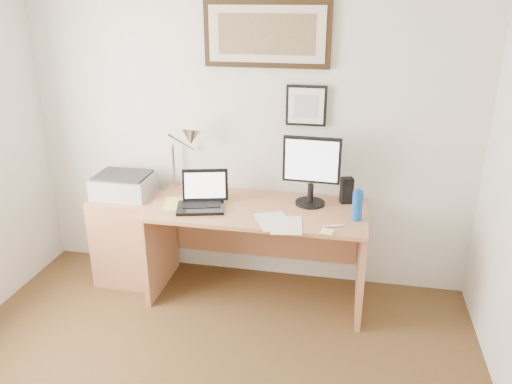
% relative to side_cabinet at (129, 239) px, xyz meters
% --- Properties ---
extents(wall_back, '(3.50, 0.02, 2.50)m').
position_rel_side_cabinet_xyz_m(wall_back, '(0.92, 0.32, 0.89)').
color(wall_back, silver).
rests_on(wall_back, ground).
extents(side_cabinet, '(0.50, 0.40, 0.73)m').
position_rel_side_cabinet_xyz_m(side_cabinet, '(0.00, 0.00, 0.00)').
color(side_cabinet, '#A96D47').
rests_on(side_cabinet, floor).
extents(water_bottle, '(0.07, 0.07, 0.21)m').
position_rel_side_cabinet_xyz_m(water_bottle, '(1.79, -0.12, 0.49)').
color(water_bottle, '#0D4EB2').
rests_on(water_bottle, desk).
extents(bottle_cap, '(0.04, 0.04, 0.02)m').
position_rel_side_cabinet_xyz_m(bottle_cap, '(1.79, -0.12, 0.60)').
color(bottle_cap, '#0D4EB2').
rests_on(bottle_cap, water_bottle).
extents(speaker, '(0.10, 0.10, 0.20)m').
position_rel_side_cabinet_xyz_m(speaker, '(1.71, 0.18, 0.48)').
color(speaker, black).
rests_on(speaker, desk).
extents(paper_sheet_a, '(0.32, 0.36, 0.00)m').
position_rel_side_cabinet_xyz_m(paper_sheet_a, '(1.22, -0.26, 0.39)').
color(paper_sheet_a, silver).
rests_on(paper_sheet_a, desk).
extents(paper_sheet_b, '(0.25, 0.32, 0.00)m').
position_rel_side_cabinet_xyz_m(paper_sheet_b, '(1.32, -0.31, 0.39)').
color(paper_sheet_b, silver).
rests_on(paper_sheet_b, desk).
extents(sticky_pad, '(0.10, 0.10, 0.01)m').
position_rel_side_cabinet_xyz_m(sticky_pad, '(1.60, -0.36, 0.39)').
color(sticky_pad, '#FFFE78').
rests_on(sticky_pad, desk).
extents(marker_pen, '(0.14, 0.06, 0.02)m').
position_rel_side_cabinet_xyz_m(marker_pen, '(1.64, -0.27, 0.39)').
color(marker_pen, white).
rests_on(marker_pen, desk).
extents(book, '(0.24, 0.29, 0.02)m').
position_rel_side_cabinet_xyz_m(book, '(0.38, -0.15, 0.39)').
color(book, '#DFDA69').
rests_on(book, desk).
extents(desk, '(1.60, 0.70, 0.75)m').
position_rel_side_cabinet_xyz_m(desk, '(1.07, 0.04, 0.15)').
color(desk, '#A96D47').
rests_on(desk, floor).
extents(laptop, '(0.39, 0.37, 0.26)m').
position_rel_side_cabinet_xyz_m(laptop, '(0.67, -0.11, 0.44)').
color(laptop, black).
rests_on(laptop, desk).
extents(lcd_monitor, '(0.42, 0.22, 0.52)m').
position_rel_side_cabinet_xyz_m(lcd_monitor, '(1.44, 0.09, 0.68)').
color(lcd_monitor, black).
rests_on(lcd_monitor, desk).
extents(printer, '(0.44, 0.34, 0.18)m').
position_rel_side_cabinet_xyz_m(printer, '(-0.02, 0.04, 0.45)').
color(printer, '#ABABAE').
rests_on(printer, side_cabinet).
extents(desk_lamp, '(0.29, 0.27, 0.53)m').
position_rel_side_cabinet_xyz_m(desk_lamp, '(0.51, 0.13, 0.82)').
color(desk_lamp, silver).
rests_on(desk_lamp, desk).
extents(picture_large, '(0.92, 0.04, 0.47)m').
position_rel_side_cabinet_xyz_m(picture_large, '(1.07, 0.29, 1.59)').
color(picture_large, black).
rests_on(picture_large, wall_back).
extents(picture_small, '(0.30, 0.03, 0.30)m').
position_rel_side_cabinet_xyz_m(picture_small, '(1.37, 0.29, 1.09)').
color(picture_small, black).
rests_on(picture_small, wall_back).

